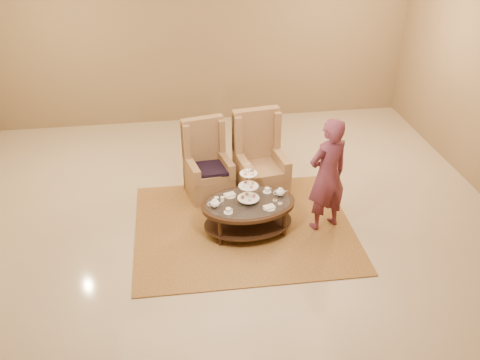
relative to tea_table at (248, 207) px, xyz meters
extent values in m
plane|color=#C6B493|center=(-0.23, 0.01, -0.40)|extent=(8.00, 8.00, 0.00)
cube|color=white|center=(-0.23, 0.01, -0.40)|extent=(8.00, 8.00, 0.02)
cube|color=#90764E|center=(-0.23, 4.01, 1.35)|extent=(8.00, 0.04, 3.50)
cube|color=olive|center=(-0.05, 0.09, -0.39)|extent=(3.08, 2.58, 0.02)
cylinder|color=black|center=(-0.43, -0.27, -0.18)|extent=(0.06, 0.06, 0.43)
cylinder|color=black|center=(0.47, -0.20, -0.18)|extent=(0.06, 0.06, 0.43)
cylinder|color=black|center=(-0.47, 0.20, -0.18)|extent=(0.06, 0.06, 0.43)
cylinder|color=black|center=(0.43, 0.27, -0.18)|extent=(0.06, 0.06, 0.43)
cylinder|color=silver|center=(0.00, 0.00, 0.36)|extent=(0.01, 0.01, 0.53)
torus|color=silver|center=(0.00, 0.00, 0.62)|extent=(0.14, 0.02, 0.14)
cylinder|color=white|center=(0.00, 0.00, 0.15)|extent=(0.32, 0.32, 0.01)
cylinder|color=white|center=(0.00, 0.00, 0.35)|extent=(0.29, 0.29, 0.01)
cylinder|color=white|center=(0.00, 0.00, 0.54)|extent=(0.25, 0.25, 0.01)
cylinder|color=#C26B63|center=(0.08, 0.01, 0.18)|extent=(0.05, 0.05, 0.03)
cylinder|color=tan|center=(-0.01, 0.08, 0.18)|extent=(0.05, 0.05, 0.03)
cylinder|color=brown|center=(-0.08, -0.01, 0.18)|extent=(0.05, 0.05, 0.03)
cylinder|color=#F0EBCC|center=(0.01, -0.08, 0.18)|extent=(0.05, 0.05, 0.03)
ellipsoid|color=tan|center=(0.07, 0.03, 0.37)|extent=(0.05, 0.05, 0.03)
ellipsoid|color=brown|center=(-0.03, 0.07, 0.37)|extent=(0.05, 0.05, 0.03)
ellipsoid|color=#F0EBCC|center=(-0.07, -0.03, 0.37)|extent=(0.05, 0.05, 0.03)
ellipsoid|color=#C26B63|center=(0.03, -0.07, 0.37)|extent=(0.05, 0.05, 0.03)
cube|color=brown|center=(0.05, 0.04, 0.55)|extent=(0.05, 0.04, 0.02)
cube|color=#F0EBCC|center=(-0.04, 0.05, 0.55)|extent=(0.05, 0.04, 0.02)
cube|color=#C26B63|center=(-0.05, -0.04, 0.55)|extent=(0.05, 0.04, 0.02)
cube|color=tan|center=(0.04, -0.05, 0.55)|extent=(0.05, 0.04, 0.02)
ellipsoid|color=white|center=(-0.47, -0.06, 0.15)|extent=(0.14, 0.14, 0.10)
cylinder|color=white|center=(-0.47, -0.06, 0.20)|extent=(0.06, 0.06, 0.01)
sphere|color=white|center=(-0.47, -0.06, 0.22)|extent=(0.02, 0.02, 0.02)
cone|color=white|center=(-0.39, -0.05, 0.15)|extent=(0.08, 0.03, 0.05)
torus|color=white|center=(-0.53, -0.07, 0.15)|extent=(0.07, 0.02, 0.07)
ellipsoid|color=white|center=(0.46, 0.09, 0.15)|extent=(0.14, 0.14, 0.10)
cylinder|color=white|center=(0.46, 0.09, 0.20)|extent=(0.06, 0.06, 0.01)
sphere|color=white|center=(0.46, 0.09, 0.22)|extent=(0.02, 0.02, 0.02)
cone|color=white|center=(0.54, 0.10, 0.15)|extent=(0.08, 0.03, 0.05)
torus|color=white|center=(0.40, 0.09, 0.15)|extent=(0.07, 0.02, 0.07)
cylinder|color=white|center=(-0.30, -0.22, 0.09)|extent=(0.13, 0.13, 0.01)
cylinder|color=white|center=(-0.30, -0.22, 0.13)|extent=(0.07, 0.07, 0.06)
torus|color=white|center=(-0.26, -0.22, 0.13)|extent=(0.04, 0.01, 0.04)
cylinder|color=white|center=(0.30, 0.22, 0.09)|extent=(0.13, 0.13, 0.01)
cylinder|color=white|center=(0.30, 0.22, 0.13)|extent=(0.07, 0.07, 0.06)
torus|color=white|center=(0.34, 0.22, 0.13)|extent=(0.04, 0.01, 0.04)
cylinder|color=white|center=(-0.23, 0.19, 0.09)|extent=(0.18, 0.18, 0.01)
cube|color=beige|center=(-0.23, 0.19, 0.11)|extent=(0.17, 0.15, 0.02)
cylinder|color=white|center=(0.25, -0.19, 0.09)|extent=(0.18, 0.18, 0.01)
cube|color=beige|center=(0.25, -0.19, 0.11)|extent=(0.17, 0.15, 0.02)
cylinder|color=white|center=(-0.35, 0.08, 0.12)|extent=(0.05, 0.05, 0.06)
cylinder|color=white|center=(0.42, -0.12, 0.10)|extent=(0.06, 0.06, 0.01)
cylinder|color=#C26B63|center=(0.42, -0.12, 0.11)|extent=(0.05, 0.05, 0.01)
cylinder|color=white|center=(0.37, -0.02, 0.10)|extent=(0.06, 0.06, 0.01)
cylinder|color=brown|center=(0.37, -0.02, 0.11)|extent=(0.05, 0.05, 0.01)
cylinder|color=white|center=(-0.42, 0.16, 0.10)|extent=(0.06, 0.06, 0.01)
cylinder|color=#F0EBCC|center=(-0.42, 0.16, 0.11)|extent=(0.05, 0.05, 0.01)
cube|color=#9C7449|center=(-0.44, 1.05, -0.20)|extent=(0.76, 0.76, 0.39)
cube|color=#9C7449|center=(-0.43, 1.01, 0.04)|extent=(0.65, 0.65, 0.09)
cube|color=#9C7449|center=(-0.50, 1.31, 0.20)|extent=(0.66, 0.26, 1.20)
cube|color=#9C7449|center=(-0.76, 1.22, 0.48)|extent=(0.13, 0.22, 0.55)
cube|color=#9C7449|center=(-0.22, 1.33, 0.48)|extent=(0.13, 0.22, 0.55)
cube|color=#9C7449|center=(-0.69, 0.95, 0.11)|extent=(0.23, 0.59, 0.24)
cube|color=#9C7449|center=(-0.17, 1.06, 0.11)|extent=(0.23, 0.59, 0.24)
cube|color=black|center=(-0.43, 0.98, 0.10)|extent=(0.54, 0.49, 0.06)
cube|color=#9C7449|center=(0.35, 0.92, -0.18)|extent=(0.81, 0.81, 0.43)
cube|color=#9C7449|center=(0.36, 0.87, 0.08)|extent=(0.69, 0.69, 0.10)
cube|color=#9C7449|center=(0.31, 1.22, 0.27)|extent=(0.73, 0.24, 1.33)
cube|color=#9C7449|center=(0.01, 1.13, 0.58)|extent=(0.13, 0.24, 0.61)
cube|color=#9C7449|center=(0.62, 1.22, 0.58)|extent=(0.13, 0.24, 0.61)
cube|color=#9C7449|center=(0.06, 0.83, 0.17)|extent=(0.21, 0.66, 0.27)
cube|color=#9C7449|center=(0.65, 0.91, 0.17)|extent=(0.21, 0.66, 0.27)
imported|color=#5E2837|center=(1.07, -0.04, 0.44)|extent=(0.71, 0.58, 1.67)
camera|label=1|loc=(-1.02, -6.06, 4.03)|focal=40.00mm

